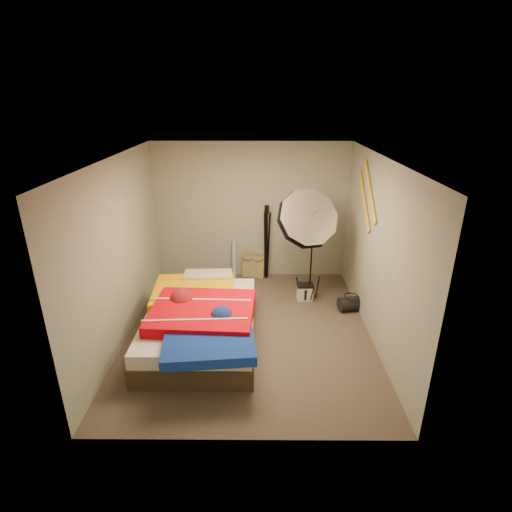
{
  "coord_description": "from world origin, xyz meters",
  "views": [
    {
      "loc": [
        0.14,
        -5.03,
        3.23
      ],
      "look_at": [
        0.1,
        0.6,
        0.95
      ],
      "focal_mm": 28.0,
      "sensor_mm": 36.0,
      "label": 1
    }
  ],
  "objects_px": {
    "wrapping_roll": "(234,259)",
    "photo_umbrella": "(306,220)",
    "duffel_bag": "(351,304)",
    "bed": "(201,321)",
    "camera_tripod": "(266,237)",
    "camera_case": "(305,293)",
    "tote_bag": "(254,266)"
  },
  "relations": [
    {
      "from": "wrapping_roll",
      "to": "duffel_bag",
      "type": "relative_size",
      "value": 1.86
    },
    {
      "from": "photo_umbrella",
      "to": "tote_bag",
      "type": "bearing_deg",
      "value": 128.75
    },
    {
      "from": "tote_bag",
      "to": "photo_umbrella",
      "type": "xyz_separation_m",
      "value": [
        0.83,
        -1.03,
        1.24
      ]
    },
    {
      "from": "duffel_bag",
      "to": "photo_umbrella",
      "type": "height_order",
      "value": "photo_umbrella"
    },
    {
      "from": "duffel_bag",
      "to": "wrapping_roll",
      "type": "bearing_deg",
      "value": 134.37
    },
    {
      "from": "bed",
      "to": "camera_tripod",
      "type": "distance_m",
      "value": 2.36
    },
    {
      "from": "wrapping_roll",
      "to": "camera_case",
      "type": "height_order",
      "value": "wrapping_roll"
    },
    {
      "from": "duffel_bag",
      "to": "photo_umbrella",
      "type": "relative_size",
      "value": 0.19
    },
    {
      "from": "tote_bag",
      "to": "camera_tripod",
      "type": "relative_size",
      "value": 0.3
    },
    {
      "from": "duffel_bag",
      "to": "photo_umbrella",
      "type": "xyz_separation_m",
      "value": [
        -0.75,
        0.24,
        1.33
      ]
    },
    {
      "from": "tote_bag",
      "to": "duffel_bag",
      "type": "relative_size",
      "value": 1.1
    },
    {
      "from": "camera_case",
      "to": "camera_tripod",
      "type": "xyz_separation_m",
      "value": [
        -0.64,
        0.88,
        0.68
      ]
    },
    {
      "from": "camera_case",
      "to": "camera_tripod",
      "type": "distance_m",
      "value": 1.28
    },
    {
      "from": "camera_case",
      "to": "photo_umbrella",
      "type": "distance_m",
      "value": 1.32
    },
    {
      "from": "wrapping_roll",
      "to": "camera_tripod",
      "type": "relative_size",
      "value": 0.5
    },
    {
      "from": "tote_bag",
      "to": "bed",
      "type": "relative_size",
      "value": 0.18
    },
    {
      "from": "photo_umbrella",
      "to": "camera_tripod",
      "type": "height_order",
      "value": "photo_umbrella"
    },
    {
      "from": "duffel_bag",
      "to": "camera_tripod",
      "type": "relative_size",
      "value": 0.27
    },
    {
      "from": "wrapping_roll",
      "to": "camera_tripod",
      "type": "distance_m",
      "value": 0.76
    },
    {
      "from": "duffel_bag",
      "to": "tote_bag",
      "type": "bearing_deg",
      "value": 128.67
    },
    {
      "from": "tote_bag",
      "to": "bed",
      "type": "bearing_deg",
      "value": -93.5
    },
    {
      "from": "duffel_bag",
      "to": "bed",
      "type": "height_order",
      "value": "bed"
    },
    {
      "from": "camera_case",
      "to": "bed",
      "type": "xyz_separation_m",
      "value": [
        -1.58,
        -1.23,
        0.19
      ]
    },
    {
      "from": "bed",
      "to": "camera_tripod",
      "type": "relative_size",
      "value": 1.68
    },
    {
      "from": "bed",
      "to": "wrapping_roll",
      "type": "bearing_deg",
      "value": 81.15
    },
    {
      "from": "tote_bag",
      "to": "photo_umbrella",
      "type": "height_order",
      "value": "photo_umbrella"
    },
    {
      "from": "wrapping_roll",
      "to": "duffel_bag",
      "type": "xyz_separation_m",
      "value": [
        1.94,
        -1.27,
        -0.24
      ]
    },
    {
      "from": "tote_bag",
      "to": "duffel_bag",
      "type": "xyz_separation_m",
      "value": [
        1.57,
        -1.27,
        -0.09
      ]
    },
    {
      "from": "bed",
      "to": "camera_case",
      "type": "bearing_deg",
      "value": 37.94
    },
    {
      "from": "camera_case",
      "to": "tote_bag",
      "type": "bearing_deg",
      "value": 132.29
    },
    {
      "from": "wrapping_roll",
      "to": "photo_umbrella",
      "type": "xyz_separation_m",
      "value": [
        1.19,
        -1.03,
        1.09
      ]
    },
    {
      "from": "tote_bag",
      "to": "wrapping_roll",
      "type": "relative_size",
      "value": 0.59
    }
  ]
}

